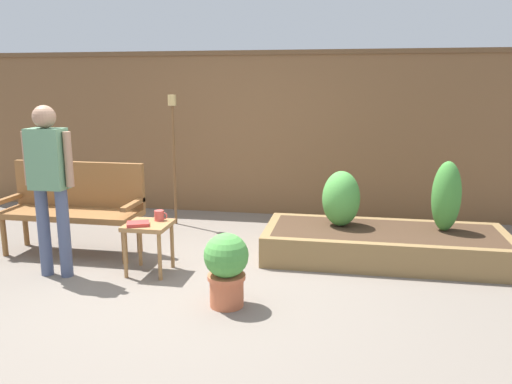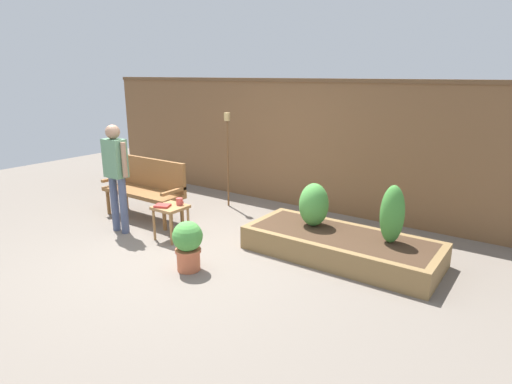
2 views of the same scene
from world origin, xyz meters
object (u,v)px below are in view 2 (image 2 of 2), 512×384
at_px(shrub_near_bench, 314,205).
at_px(shrub_far_corner, 392,214).
at_px(cup_on_table, 180,202).
at_px(side_table, 171,212).
at_px(potted_boxwood, 188,243).
at_px(book_on_table, 162,206).
at_px(tiki_torch, 227,143).
at_px(garden_bench, 147,184).
at_px(person_by_bench, 116,169).

relative_size(shrub_near_bench, shrub_far_corner, 0.81).
xyz_separation_m(cup_on_table, shrub_near_bench, (1.67, 0.78, 0.06)).
relative_size(side_table, potted_boxwood, 0.80).
bearing_deg(shrub_far_corner, book_on_table, -160.92).
distance_m(potted_boxwood, shrub_far_corner, 2.41).
relative_size(side_table, shrub_near_bench, 0.84).
distance_m(book_on_table, tiki_torch, 1.88).
bearing_deg(tiki_torch, book_on_table, -81.41).
height_order(side_table, shrub_near_bench, shrub_near_bench).
bearing_deg(shrub_far_corner, side_table, -162.19).
bearing_deg(shrub_near_bench, shrub_far_corner, 0.00).
xyz_separation_m(potted_boxwood, tiki_torch, (-1.21, 2.25, 0.78)).
bearing_deg(tiki_torch, garden_bench, -118.82).
distance_m(shrub_near_bench, tiki_torch, 2.27).
xyz_separation_m(cup_on_table, person_by_bench, (-0.89, -0.34, 0.41)).
relative_size(garden_bench, person_by_bench, 0.92).
height_order(side_table, person_by_bench, person_by_bench).
distance_m(book_on_table, shrub_far_corner, 2.99).
height_order(book_on_table, shrub_near_bench, shrub_near_bench).
bearing_deg(potted_boxwood, garden_bench, 151.07).
bearing_deg(shrub_near_bench, person_by_bench, -156.45).
bearing_deg(side_table, book_on_table, -123.81).
distance_m(book_on_table, shrub_near_bench, 2.05).
xyz_separation_m(book_on_table, person_by_bench, (-0.76, -0.14, 0.44)).
relative_size(cup_on_table, book_on_table, 0.64).
bearing_deg(cup_on_table, person_by_bench, -159.25).
bearing_deg(cup_on_table, shrub_far_corner, 16.11).
bearing_deg(garden_bench, side_table, -24.64).
height_order(shrub_near_bench, person_by_bench, person_by_bench).
relative_size(potted_boxwood, shrub_far_corner, 0.85).
bearing_deg(potted_boxwood, shrub_far_corner, 38.01).
xyz_separation_m(cup_on_table, shrub_far_corner, (2.69, 0.78, 0.12)).
height_order(cup_on_table, shrub_near_bench, shrub_near_bench).
xyz_separation_m(side_table, shrub_near_bench, (1.74, 0.89, 0.19)).
bearing_deg(book_on_table, garden_bench, 126.93).
bearing_deg(person_by_bench, garden_bench, 104.22).
relative_size(cup_on_table, shrub_near_bench, 0.22).
bearing_deg(side_table, cup_on_table, 57.54).
xyz_separation_m(tiki_torch, person_by_bench, (-0.49, -1.89, -0.18)).
height_order(garden_bench, potted_boxwood, garden_bench).
height_order(book_on_table, shrub_far_corner, shrub_far_corner).
height_order(potted_boxwood, shrub_far_corner, shrub_far_corner).
bearing_deg(potted_boxwood, cup_on_table, 139.62).
relative_size(garden_bench, shrub_near_bench, 2.52).
distance_m(garden_bench, tiki_torch, 1.49).
distance_m(shrub_far_corner, person_by_bench, 3.76).
xyz_separation_m(potted_boxwood, shrub_near_bench, (0.86, 1.47, 0.25)).
height_order(side_table, tiki_torch, tiki_torch).
xyz_separation_m(shrub_near_bench, person_by_bench, (-2.56, -1.11, 0.35)).
distance_m(cup_on_table, person_by_bench, 1.03).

